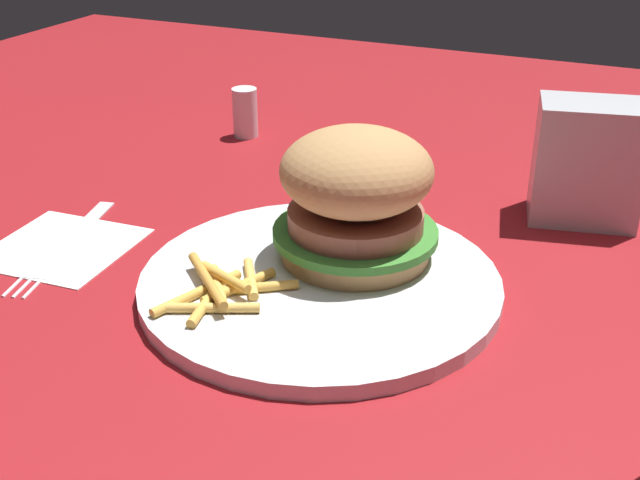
{
  "coord_description": "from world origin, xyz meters",
  "views": [
    {
      "loc": [
        0.45,
        0.24,
        0.3
      ],
      "look_at": [
        -0.02,
        0.02,
        0.04
      ],
      "focal_mm": 45.0,
      "sensor_mm": 36.0,
      "label": 1
    }
  ],
  "objects_px": {
    "fries_pile": "(222,289)",
    "fork": "(64,243)",
    "salt_shaker": "(245,113)",
    "sandwich": "(356,195)",
    "plate": "(320,283)",
    "napkin_dispenser": "(588,162)",
    "napkin": "(65,244)"
  },
  "relations": [
    {
      "from": "sandwich",
      "to": "napkin_dispenser",
      "type": "bearing_deg",
      "value": 139.03
    },
    {
      "from": "fries_pile",
      "to": "napkin_dispenser",
      "type": "distance_m",
      "value": 0.34
    },
    {
      "from": "fork",
      "to": "salt_shaker",
      "type": "height_order",
      "value": "salt_shaker"
    },
    {
      "from": "napkin_dispenser",
      "to": "salt_shaker",
      "type": "bearing_deg",
      "value": 157.11
    },
    {
      "from": "napkin_dispenser",
      "to": "salt_shaker",
      "type": "relative_size",
      "value": 1.92
    },
    {
      "from": "plate",
      "to": "sandwich",
      "type": "relative_size",
      "value": 2.11
    },
    {
      "from": "fork",
      "to": "salt_shaker",
      "type": "distance_m",
      "value": 0.3
    },
    {
      "from": "fries_pile",
      "to": "napkin",
      "type": "bearing_deg",
      "value": -101.08
    },
    {
      "from": "napkin_dispenser",
      "to": "salt_shaker",
      "type": "xyz_separation_m",
      "value": [
        -0.07,
        -0.38,
        -0.03
      ]
    },
    {
      "from": "napkin_dispenser",
      "to": "salt_shaker",
      "type": "height_order",
      "value": "napkin_dispenser"
    },
    {
      "from": "salt_shaker",
      "to": "fries_pile",
      "type": "bearing_deg",
      "value": 26.49
    },
    {
      "from": "plate",
      "to": "fork",
      "type": "relative_size",
      "value": 1.57
    },
    {
      "from": "plate",
      "to": "salt_shaker",
      "type": "height_order",
      "value": "salt_shaker"
    },
    {
      "from": "fries_pile",
      "to": "sandwich",
      "type": "bearing_deg",
      "value": 146.6
    },
    {
      "from": "sandwich",
      "to": "salt_shaker",
      "type": "bearing_deg",
      "value": -136.2
    },
    {
      "from": "fork",
      "to": "napkin_dispenser",
      "type": "distance_m",
      "value": 0.45
    },
    {
      "from": "salt_shaker",
      "to": "fork",
      "type": "bearing_deg",
      "value": -0.71
    },
    {
      "from": "fries_pile",
      "to": "fork",
      "type": "relative_size",
      "value": 0.56
    },
    {
      "from": "napkin",
      "to": "napkin_dispenser",
      "type": "height_order",
      "value": "napkin_dispenser"
    },
    {
      "from": "napkin_dispenser",
      "to": "fries_pile",
      "type": "bearing_deg",
      "value": -140.73
    },
    {
      "from": "plate",
      "to": "fork",
      "type": "xyz_separation_m",
      "value": [
        0.02,
        -0.22,
        -0.0
      ]
    },
    {
      "from": "salt_shaker",
      "to": "sandwich",
      "type": "bearing_deg",
      "value": 43.8
    },
    {
      "from": "fries_pile",
      "to": "napkin_dispenser",
      "type": "relative_size",
      "value": 0.9
    },
    {
      "from": "sandwich",
      "to": "salt_shaker",
      "type": "distance_m",
      "value": 0.33
    },
    {
      "from": "napkin",
      "to": "salt_shaker",
      "type": "height_order",
      "value": "salt_shaker"
    },
    {
      "from": "plate",
      "to": "fork",
      "type": "bearing_deg",
      "value": -84.41
    },
    {
      "from": "salt_shaker",
      "to": "plate",
      "type": "bearing_deg",
      "value": 37.89
    },
    {
      "from": "napkin",
      "to": "fork",
      "type": "relative_size",
      "value": 0.64
    },
    {
      "from": "fork",
      "to": "napkin_dispenser",
      "type": "bearing_deg",
      "value": 121.44
    },
    {
      "from": "fries_pile",
      "to": "salt_shaker",
      "type": "height_order",
      "value": "salt_shaker"
    },
    {
      "from": "sandwich",
      "to": "salt_shaker",
      "type": "height_order",
      "value": "sandwich"
    },
    {
      "from": "plate",
      "to": "napkin",
      "type": "height_order",
      "value": "plate"
    }
  ]
}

